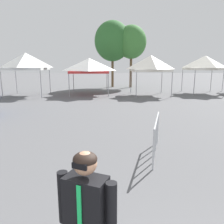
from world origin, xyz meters
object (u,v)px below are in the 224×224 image
at_px(canopy_tent_right_of_center, 151,63).
at_px(crowd_barrier_near_person, 156,130).
at_px(person_foreground, 87,221).
at_px(tree_behind_tents_left, 113,41).
at_px(canopy_tent_behind_center, 26,61).
at_px(canopy_tent_far_left, 89,66).
at_px(tree_behind_tents_right, 131,42).
at_px(canopy_tent_left_of_center, 205,63).

relative_size(canopy_tent_right_of_center, crowd_barrier_near_person, 1.67).
bearing_deg(person_foreground, crowd_barrier_near_person, 66.47).
bearing_deg(tree_behind_tents_left, person_foreground, -94.00).
xyz_separation_m(canopy_tent_behind_center, canopy_tent_right_of_center, (10.45, -0.27, -0.17)).
relative_size(canopy_tent_behind_center, person_foreground, 2.01).
xyz_separation_m(canopy_tent_right_of_center, person_foreground, (-4.51, -16.94, -1.66)).
xyz_separation_m(canopy_tent_far_left, crowd_barrier_near_person, (2.48, -13.71, -1.76)).
bearing_deg(canopy_tent_behind_center, tree_behind_tents_left, 42.99).
bearing_deg(canopy_tent_right_of_center, tree_behind_tents_right, 95.90).
xyz_separation_m(canopy_tent_left_of_center, crowd_barrier_near_person, (-7.98, -13.96, -2.01)).
bearing_deg(tree_behind_tents_right, person_foreground, -99.06).
bearing_deg(canopy_tent_left_of_center, person_foreground, -118.41).
bearing_deg(tree_behind_tents_right, canopy_tent_left_of_center, -44.47).
relative_size(canopy_tent_behind_center, crowd_barrier_near_person, 1.77).
height_order(canopy_tent_far_left, tree_behind_tents_right, tree_behind_tents_right).
relative_size(canopy_tent_behind_center, canopy_tent_right_of_center, 1.06).
distance_m(canopy_tent_far_left, person_foreground, 17.82).
distance_m(canopy_tent_far_left, tree_behind_tents_right, 8.00).
bearing_deg(canopy_tent_left_of_center, tree_behind_tents_left, 141.71).
xyz_separation_m(tree_behind_tents_right, tree_behind_tents_left, (-2.10, 0.52, 0.14)).
bearing_deg(canopy_tent_left_of_center, tree_behind_tents_right, 135.53).
bearing_deg(tree_behind_tents_left, crowd_barrier_near_person, -89.84).
height_order(person_foreground, tree_behind_tents_right, tree_behind_tents_right).
relative_size(canopy_tent_far_left, canopy_tent_right_of_center, 1.00).
distance_m(canopy_tent_left_of_center, crowd_barrier_near_person, 16.20).
height_order(canopy_tent_behind_center, canopy_tent_far_left, canopy_tent_behind_center).
distance_m(canopy_tent_right_of_center, tree_behind_tents_right, 7.31).
relative_size(canopy_tent_left_of_center, tree_behind_tents_right, 0.49).
relative_size(person_foreground, tree_behind_tents_left, 0.24).
xyz_separation_m(person_foreground, tree_behind_tents_right, (3.80, 23.82, 4.04)).
bearing_deg(canopy_tent_right_of_center, canopy_tent_far_left, 171.33).
distance_m(canopy_tent_far_left, crowd_barrier_near_person, 14.04).
distance_m(canopy_tent_right_of_center, crowd_barrier_near_person, 13.34).
distance_m(canopy_tent_far_left, canopy_tent_left_of_center, 10.46).
bearing_deg(canopy_tent_far_left, canopy_tent_behind_center, -174.24).
distance_m(canopy_tent_far_left, canopy_tent_right_of_center, 5.30).
relative_size(tree_behind_tents_right, crowd_barrier_near_person, 3.45).
xyz_separation_m(canopy_tent_far_left, person_foreground, (0.72, -17.74, -1.48)).
bearing_deg(person_foreground, canopy_tent_right_of_center, 75.10).
height_order(canopy_tent_behind_center, canopy_tent_left_of_center, canopy_tent_behind_center).
bearing_deg(canopy_tent_right_of_center, tree_behind_tents_left, 110.80).
height_order(canopy_tent_right_of_center, tree_behind_tents_right, tree_behind_tents_right).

